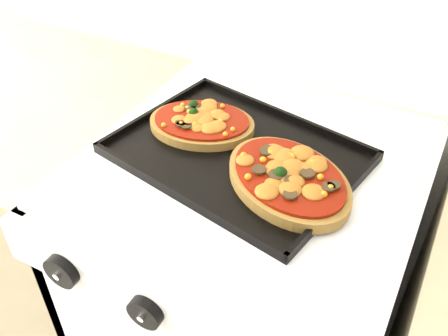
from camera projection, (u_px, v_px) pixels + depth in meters
The scene contains 7 objects.
stove at pixel (247, 308), 1.20m from camera, with size 0.60×0.60×0.91m, color white.
control_panel at pixel (161, 306), 0.73m from camera, with size 0.60×0.02×0.09m, color white.
knob_left at pixel (62, 272), 0.78m from camera, with size 0.06×0.06×0.02m, color black.
knob_center at pixel (145, 313), 0.72m from camera, with size 0.06×0.06×0.02m, color black.
baking_tray at pixel (237, 152), 0.91m from camera, with size 0.42×0.31×0.02m, color black.
pizza_left at pixel (202, 122), 0.96m from camera, with size 0.20×0.15×0.03m, color olive, non-canonical shape.
pizza_right at pixel (289, 178), 0.83m from camera, with size 0.24×0.17×0.04m, color olive, non-canonical shape.
Camera 1 is at (0.26, 1.05, 1.47)m, focal length 40.00 mm.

